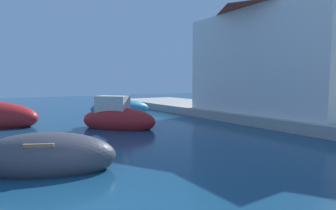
{
  "coord_description": "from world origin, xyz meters",
  "views": [
    {
      "loc": [
        -0.67,
        -3.54,
        2.19
      ],
      "look_at": [
        8.03,
        9.89,
        0.84
      ],
      "focal_mm": 29.08,
      "sensor_mm": 36.0,
      "label": 1
    }
  ],
  "objects_px": {
    "moored_boat_6": "(118,119)",
    "moored_boat_4": "(120,109)",
    "moored_boat_1": "(47,157)",
    "waterfront_building_main": "(275,54)"
  },
  "relations": [
    {
      "from": "moored_boat_6",
      "to": "moored_boat_1",
      "type": "bearing_deg",
      "value": -79.68
    },
    {
      "from": "moored_boat_1",
      "to": "moored_boat_4",
      "type": "distance_m",
      "value": 12.29
    },
    {
      "from": "moored_boat_1",
      "to": "moored_boat_4",
      "type": "xyz_separation_m",
      "value": [
        6.4,
        10.49,
        0.0
      ]
    },
    {
      "from": "moored_boat_6",
      "to": "waterfront_building_main",
      "type": "height_order",
      "value": "waterfront_building_main"
    },
    {
      "from": "moored_boat_4",
      "to": "moored_boat_6",
      "type": "relative_size",
      "value": 1.15
    },
    {
      "from": "moored_boat_6",
      "to": "waterfront_building_main",
      "type": "bearing_deg",
      "value": 35.19
    },
    {
      "from": "moored_boat_1",
      "to": "moored_boat_6",
      "type": "xyz_separation_m",
      "value": [
        3.89,
        4.88,
        0.11
      ]
    },
    {
      "from": "moored_boat_4",
      "to": "waterfront_building_main",
      "type": "bearing_deg",
      "value": 141.48
    },
    {
      "from": "moored_boat_6",
      "to": "moored_boat_4",
      "type": "bearing_deg",
      "value": 114.72
    },
    {
      "from": "moored_boat_4",
      "to": "moored_boat_1",
      "type": "bearing_deg",
      "value": 71.35
    }
  ]
}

